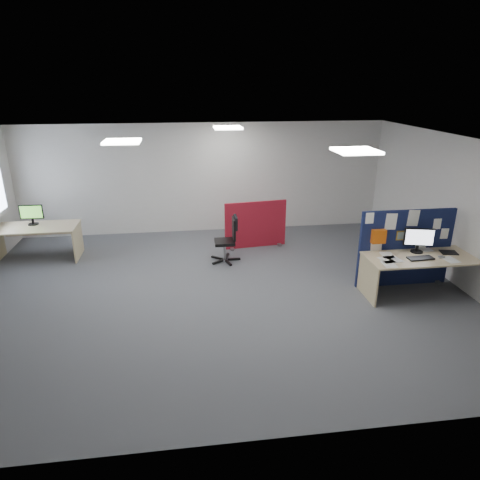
{
  "coord_description": "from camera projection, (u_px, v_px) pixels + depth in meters",
  "views": [
    {
      "loc": [
        -0.51,
        -6.99,
        3.63
      ],
      "look_at": [
        0.43,
        -0.02,
        1.0
      ],
      "focal_mm": 32.0,
      "sensor_mm": 36.0,
      "label": 1
    }
  ],
  "objects": [
    {
      "name": "ceiling_lights",
      "position": [
        230.0,
        138.0,
        7.55
      ],
      "size": [
        4.1,
        4.1,
        0.04
      ],
      "color": "white",
      "rests_on": "ceiling"
    },
    {
      "name": "red_divider",
      "position": [
        256.0,
        225.0,
        9.78
      ],
      "size": [
        1.44,
        0.3,
        1.08
      ],
      "rotation": [
        0.0,
        0.0,
        0.12
      ],
      "color": "maroon",
      "rests_on": "floor"
    },
    {
      "name": "monitor_second",
      "position": [
        32.0,
        214.0,
        9.09
      ],
      "size": [
        0.48,
        0.22,
        0.43
      ],
      "rotation": [
        0.0,
        0.0,
        -0.01
      ],
      "color": "black",
      "rests_on": "second_desk"
    },
    {
      "name": "paper_tray",
      "position": [
        449.0,
        252.0,
        7.66
      ],
      "size": [
        0.32,
        0.27,
        0.01
      ],
      "primitive_type": "cube",
      "rotation": [
        0.0,
        0.0,
        -0.21
      ],
      "color": "black",
      "rests_on": "main_desk"
    },
    {
      "name": "keyboard",
      "position": [
        421.0,
        258.0,
        7.4
      ],
      "size": [
        0.46,
        0.21,
        0.02
      ],
      "primitive_type": "cube",
      "rotation": [
        0.0,
        0.0,
        0.06
      ],
      "color": "black",
      "rests_on": "main_desk"
    },
    {
      "name": "monitor_main",
      "position": [
        419.0,
        239.0,
        7.61
      ],
      "size": [
        0.51,
        0.22,
        0.45
      ],
      "rotation": [
        0.0,
        0.0,
        -0.25
      ],
      "color": "black",
      "rests_on": "main_desk"
    },
    {
      "name": "navy_divider",
      "position": [
        404.0,
        248.0,
        7.86
      ],
      "size": [
        1.78,
        0.3,
        1.47
      ],
      "color": "#0E1335",
      "rests_on": "floor"
    },
    {
      "name": "wall_back",
      "position": [
        204.0,
        179.0,
        10.6
      ],
      "size": [
        9.0,
        0.02,
        2.7
      ],
      "primitive_type": "cube",
      "color": "silver",
      "rests_on": "floor"
    },
    {
      "name": "mouse",
      "position": [
        441.0,
        257.0,
        7.45
      ],
      "size": [
        0.11,
        0.07,
        0.03
      ],
      "primitive_type": "cube",
      "rotation": [
        0.0,
        0.0,
        0.1
      ],
      "color": "gray",
      "rests_on": "main_desk"
    },
    {
      "name": "office_chair",
      "position": [
        229.0,
        236.0,
        8.98
      ],
      "size": [
        0.62,
        0.65,
        0.98
      ],
      "rotation": [
        0.0,
        0.0,
        -0.02
      ],
      "color": "black",
      "rests_on": "floor"
    },
    {
      "name": "wall_right",
      "position": [
        457.0,
        212.0,
        7.91
      ],
      "size": [
        0.02,
        7.0,
        2.7
      ],
      "primitive_type": "cube",
      "color": "silver",
      "rests_on": "floor"
    },
    {
      "name": "floor",
      "position": [
        217.0,
        292.0,
        7.82
      ],
      "size": [
        9.0,
        9.0,
        0.0
      ],
      "primitive_type": "plane",
      "color": "#575A60",
      "rests_on": "ground"
    },
    {
      "name": "ceiling",
      "position": [
        214.0,
        142.0,
        6.88
      ],
      "size": [
        9.0,
        7.0,
        0.02
      ],
      "primitive_type": "cube",
      "color": "white",
      "rests_on": "wall_back"
    },
    {
      "name": "desk_papers",
      "position": [
        406.0,
        258.0,
        7.45
      ],
      "size": [
        1.37,
        0.9,
        0.0
      ],
      "color": "white",
      "rests_on": "main_desk"
    },
    {
      "name": "second_desk",
      "position": [
        37.0,
        234.0,
        9.14
      ],
      "size": [
        1.73,
        0.86,
        0.73
      ],
      "color": "#CEBE84",
      "rests_on": "floor"
    },
    {
      "name": "wall_front",
      "position": [
        244.0,
        333.0,
        4.1
      ],
      "size": [
        9.0,
        0.02,
        2.7
      ],
      "primitive_type": "cube",
      "color": "silver",
      "rests_on": "floor"
    },
    {
      "name": "main_desk",
      "position": [
        419.0,
        264.0,
        7.61
      ],
      "size": [
        1.97,
        0.87,
        0.73
      ],
      "color": "#CEBE84",
      "rests_on": "floor"
    }
  ]
}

